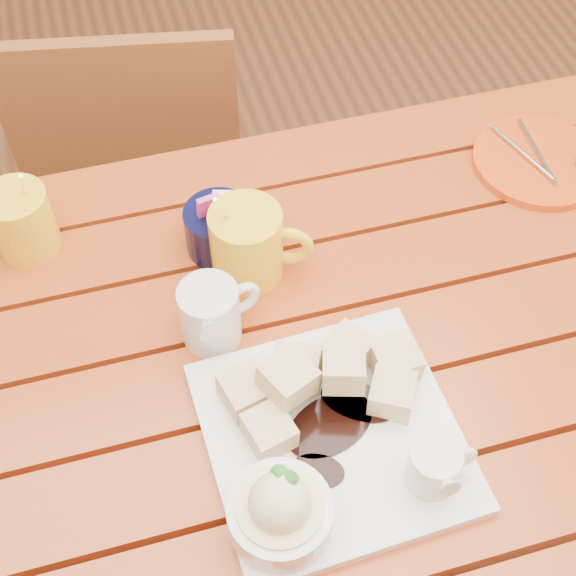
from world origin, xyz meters
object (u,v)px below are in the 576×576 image
object	(u,v)px
chair_far	(142,167)
dessert_plate	(322,446)
orange_saucer	(540,161)
coffee_mug_right	(249,243)
coffee_mug_left	(19,221)
table	(284,406)

from	to	relation	value
chair_far	dessert_plate	bearing A→B (deg)	108.24
orange_saucer	coffee_mug_right	bearing A→B (deg)	-170.45
dessert_plate	chair_far	world-z (taller)	dessert_plate
chair_far	orange_saucer	bearing A→B (deg)	150.87
dessert_plate	chair_far	distance (m)	0.88
dessert_plate	coffee_mug_left	bearing A→B (deg)	125.53
coffee_mug_left	dessert_plate	bearing A→B (deg)	-48.02
dessert_plate	coffee_mug_right	xyz separation A→B (m)	(-0.01, 0.28, 0.02)
table	dessert_plate	world-z (taller)	dessert_plate
coffee_mug_left	orange_saucer	size ratio (longest dim) A/B	0.73
table	dessert_plate	xyz separation A→B (m)	(0.01, -0.13, 0.14)
table	orange_saucer	bearing A→B (deg)	26.78
coffee_mug_right	chair_far	world-z (taller)	coffee_mug_right
dessert_plate	coffee_mug_right	world-z (taller)	coffee_mug_right
coffee_mug_left	coffee_mug_right	size ratio (longest dim) A/B	0.91
table	chair_far	distance (m)	0.71
coffee_mug_right	table	bearing A→B (deg)	-68.07
orange_saucer	dessert_plate	bearing A→B (deg)	-141.04
table	dessert_plate	size ratio (longest dim) A/B	4.22
coffee_mug_left	coffee_mug_right	distance (m)	0.30
orange_saucer	chair_far	bearing A→B (deg)	140.12
orange_saucer	chair_far	world-z (taller)	chair_far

